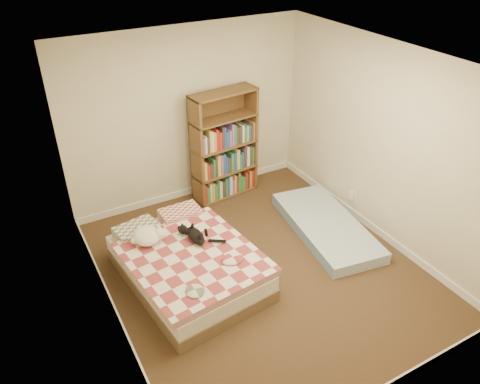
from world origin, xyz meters
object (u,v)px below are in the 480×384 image
floor_mattress (326,226)px  black_cat (195,234)px  bookshelf (224,159)px  bed (187,263)px  white_dog (148,236)px

floor_mattress → black_cat: bearing=-177.1°
bookshelf → floor_mattress: bookshelf is taller
floor_mattress → bed: bearing=-173.3°
black_cat → floor_mattress: bearing=-32.8°
black_cat → white_dog: size_ratio=1.37×
bed → black_cat: 0.34m
bed → white_dog: (-0.33, 0.32, 0.30)m
black_cat → white_dog: 0.54m
white_dog → black_cat: bearing=-43.2°
black_cat → bed: bearing=-173.3°
bookshelf → black_cat: bookshelf is taller
black_cat → white_dog: white_dog is taller
floor_mattress → white_dog: white_dog is taller
bookshelf → white_dog: 1.97m
bed → floor_mattress: 2.00m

